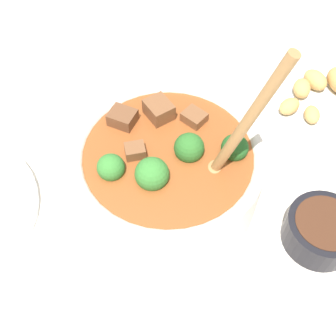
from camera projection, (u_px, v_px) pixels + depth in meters
name	position (u px, v px, depth m)	size (l,w,h in m)	color
ground_plane	(168.00, 196.00, 0.58)	(4.00, 4.00, 0.00)	silver
stew_bowl	(168.00, 172.00, 0.53)	(0.24, 0.24, 0.28)	white
condiment_bowl	(322.00, 230.00, 0.52)	(0.09, 0.09, 0.04)	black
food_plate	(316.00, 100.00, 0.67)	(0.25, 0.25, 0.05)	white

